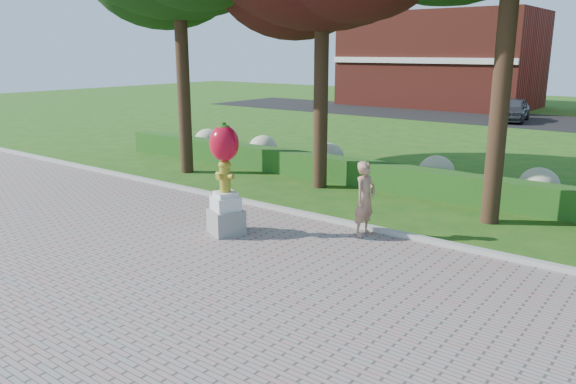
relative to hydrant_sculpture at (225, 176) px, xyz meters
name	(u,v)px	position (x,y,z in m)	size (l,w,h in m)	color
ground	(238,253)	(1.04, -0.75, -1.41)	(100.00, 100.00, 0.00)	#1E5415
walkway	(66,322)	(1.04, -4.75, -1.39)	(40.00, 14.00, 0.04)	gray
curb	(318,217)	(1.04, 2.25, -1.34)	(40.00, 0.18, 0.15)	#ADADA5
lawn_hedge	(392,177)	(1.04, 6.25, -1.01)	(24.00, 0.70, 0.80)	#1C4E16
hydrangea_row	(423,170)	(1.61, 7.25, -0.86)	(20.10, 1.10, 0.99)	#BBC193
street	(556,123)	(1.04, 27.25, -1.40)	(50.00, 8.00, 0.02)	black
building_left	(440,60)	(-8.96, 33.25, 2.09)	(14.00, 8.00, 7.00)	maroon
hydrant_sculpture	(225,176)	(0.00, 0.00, 0.00)	(0.92, 0.92, 2.60)	gray
woman	(365,199)	(2.61, 1.85, -0.51)	(0.63, 0.41, 1.73)	#AA7A61
parked_car	(513,109)	(-1.24, 26.29, -0.68)	(1.68, 4.18, 1.42)	#3E4046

